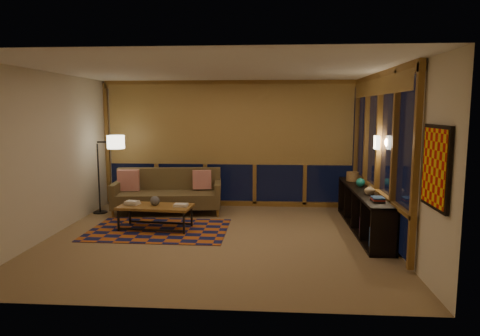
# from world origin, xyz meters

# --- Properties ---
(floor) EXTENTS (5.50, 5.00, 0.01)m
(floor) POSITION_xyz_m (0.00, 0.00, 0.00)
(floor) COLOR #A08161
(floor) RESTS_ON ground
(ceiling) EXTENTS (5.50, 5.00, 0.01)m
(ceiling) POSITION_xyz_m (0.00, 0.00, 2.70)
(ceiling) COLOR white
(ceiling) RESTS_ON walls
(walls) EXTENTS (5.51, 5.01, 2.70)m
(walls) POSITION_xyz_m (0.00, 0.00, 1.35)
(walls) COLOR beige
(walls) RESTS_ON floor
(window_wall_back) EXTENTS (5.30, 0.16, 2.60)m
(window_wall_back) POSITION_xyz_m (0.00, 2.43, 1.35)
(window_wall_back) COLOR brown
(window_wall_back) RESTS_ON walls
(window_wall_right) EXTENTS (0.16, 3.70, 2.60)m
(window_wall_right) POSITION_xyz_m (2.68, 0.60, 1.35)
(window_wall_right) COLOR brown
(window_wall_right) RESTS_ON walls
(wall_art) EXTENTS (0.06, 0.74, 0.94)m
(wall_art) POSITION_xyz_m (2.71, -1.85, 1.45)
(wall_art) COLOR #BF0D04
(wall_art) RESTS_ON walls
(wall_sconce) EXTENTS (0.12, 0.18, 0.22)m
(wall_sconce) POSITION_xyz_m (2.62, 0.45, 1.55)
(wall_sconce) COLOR #FFF3CF
(wall_sconce) RESTS_ON walls
(sofa) EXTENTS (2.21, 1.08, 0.87)m
(sofa) POSITION_xyz_m (-1.19, 1.65, 0.44)
(sofa) COLOR brown
(sofa) RESTS_ON floor
(pillow_left) EXTENTS (0.44, 0.20, 0.43)m
(pillow_left) POSITION_xyz_m (-2.00, 1.69, 0.65)
(pillow_left) COLOR red
(pillow_left) RESTS_ON sofa
(pillow_right) EXTENTS (0.40, 0.19, 0.38)m
(pillow_right) POSITION_xyz_m (-0.52, 1.87, 0.63)
(pillow_right) COLOR red
(pillow_right) RESTS_ON sofa
(area_rug) EXTENTS (2.39, 1.61, 0.01)m
(area_rug) POSITION_xyz_m (-1.06, 0.41, 0.01)
(area_rug) COLOR #AB5118
(area_rug) RESTS_ON floor
(coffee_table) EXTENTS (1.32, 0.69, 0.42)m
(coffee_table) POSITION_xyz_m (-1.12, 0.47, 0.21)
(coffee_table) COLOR brown
(coffee_table) RESTS_ON floor
(book_stack_a) EXTENTS (0.26, 0.23, 0.07)m
(book_stack_a) POSITION_xyz_m (-1.55, 0.51, 0.46)
(book_stack_a) COLOR silver
(book_stack_a) RESTS_ON coffee_table
(book_stack_b) EXTENTS (0.25, 0.20, 0.05)m
(book_stack_b) POSITION_xyz_m (-0.66, 0.43, 0.45)
(book_stack_b) COLOR silver
(book_stack_b) RESTS_ON coffee_table
(ceramic_pot) EXTENTS (0.21, 0.21, 0.17)m
(ceramic_pot) POSITION_xyz_m (-1.14, 0.49, 0.51)
(ceramic_pot) COLOR black
(ceramic_pot) RESTS_ON coffee_table
(floor_lamp) EXTENTS (0.58, 0.42, 1.59)m
(floor_lamp) POSITION_xyz_m (-2.58, 1.58, 0.79)
(floor_lamp) COLOR black
(floor_lamp) RESTS_ON floor
(bookshelf) EXTENTS (0.40, 2.86, 0.71)m
(bookshelf) POSITION_xyz_m (2.49, 0.66, 0.36)
(bookshelf) COLOR black
(bookshelf) RESTS_ON floor
(basket) EXTENTS (0.26, 0.26, 0.18)m
(basket) POSITION_xyz_m (2.47, 1.60, 0.80)
(basket) COLOR olive
(basket) RESTS_ON bookshelf
(teal_bowl) EXTENTS (0.20, 0.20, 0.16)m
(teal_bowl) POSITION_xyz_m (2.49, 0.96, 0.79)
(teal_bowl) COLOR #156D63
(teal_bowl) RESTS_ON bookshelf
(vase) EXTENTS (0.18, 0.18, 0.18)m
(vase) POSITION_xyz_m (2.49, 0.25, 0.80)
(vase) COLOR tan
(vase) RESTS_ON bookshelf
(shelf_book_stack) EXTENTS (0.25, 0.31, 0.08)m
(shelf_book_stack) POSITION_xyz_m (2.49, -0.29, 0.75)
(shelf_book_stack) COLOR silver
(shelf_book_stack) RESTS_ON bookshelf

